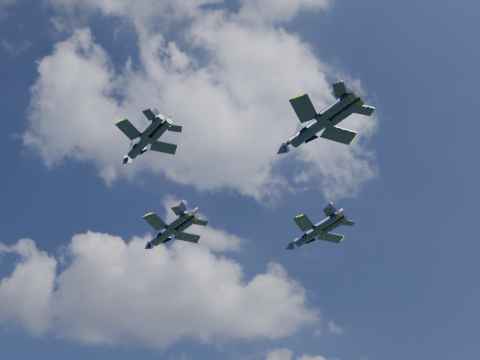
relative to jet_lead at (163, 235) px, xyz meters
name	(u,v)px	position (x,y,z in m)	size (l,w,h in m)	color
jet_lead	(163,235)	(0.00, 0.00, 0.00)	(14.40, 15.63, 4.09)	black
jet_left	(139,146)	(-1.63, -25.66, -0.15)	(11.51, 13.46, 3.43)	black
jet_right	(308,236)	(28.80, -1.48, -0.82)	(13.50, 15.19, 3.92)	black
jet_slot	(308,132)	(25.43, -30.47, -1.14)	(14.99, 16.14, 4.24)	black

